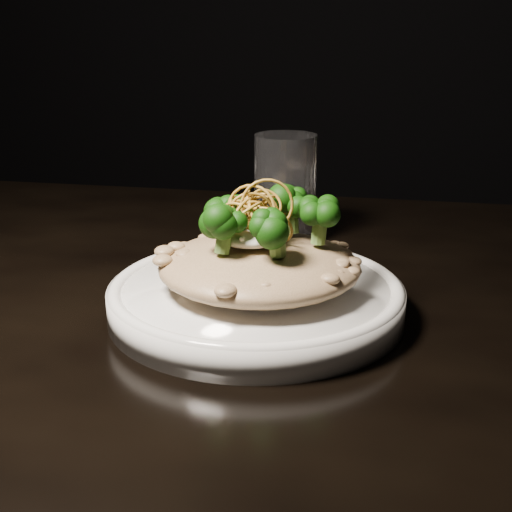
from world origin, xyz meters
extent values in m
cube|color=black|center=(0.00, 0.00, 0.73)|extent=(1.10, 0.80, 0.04)
cylinder|color=black|center=(-0.48, 0.33, 0.35)|extent=(0.05, 0.05, 0.71)
cylinder|color=silver|center=(-0.03, -0.05, 0.76)|extent=(0.26, 0.26, 0.03)
ellipsoid|color=brown|center=(-0.03, -0.05, 0.80)|extent=(0.18, 0.18, 0.04)
ellipsoid|color=white|center=(-0.04, -0.05, 0.82)|extent=(0.06, 0.06, 0.02)
cylinder|color=silver|center=(-0.04, 0.17, 0.81)|extent=(0.09, 0.09, 0.13)
camera|label=1|loc=(0.08, -0.63, 1.00)|focal=50.00mm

